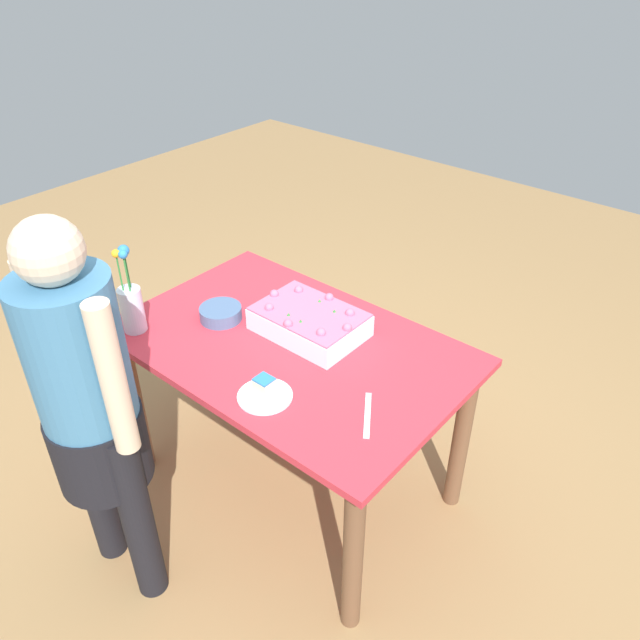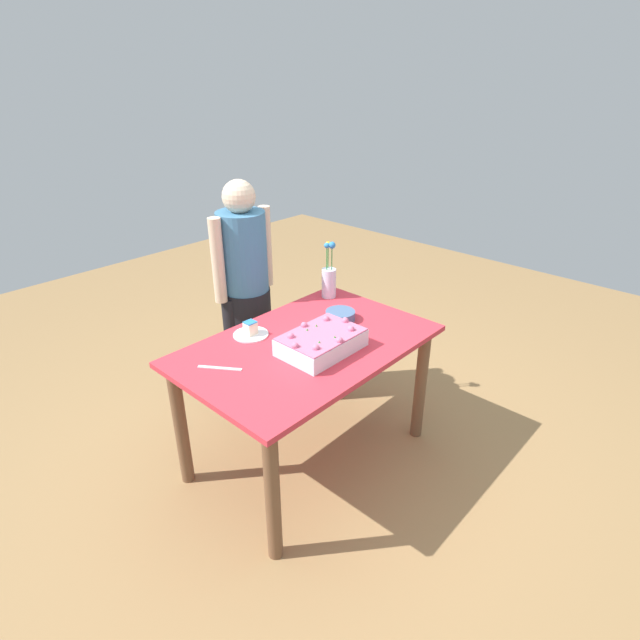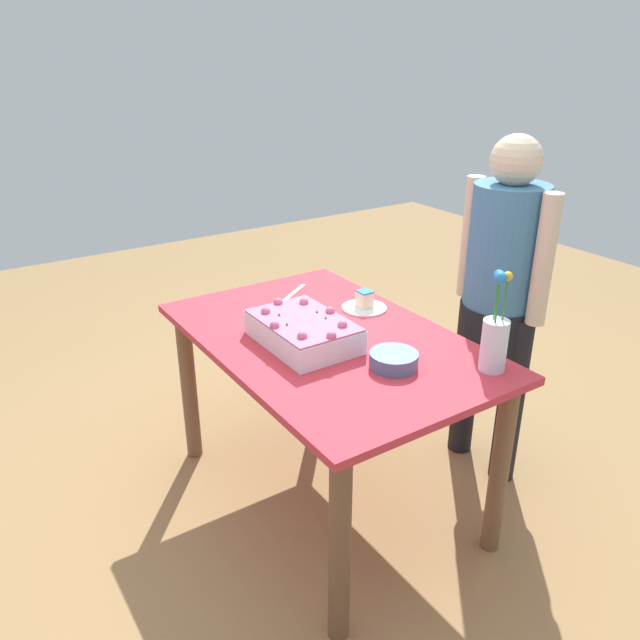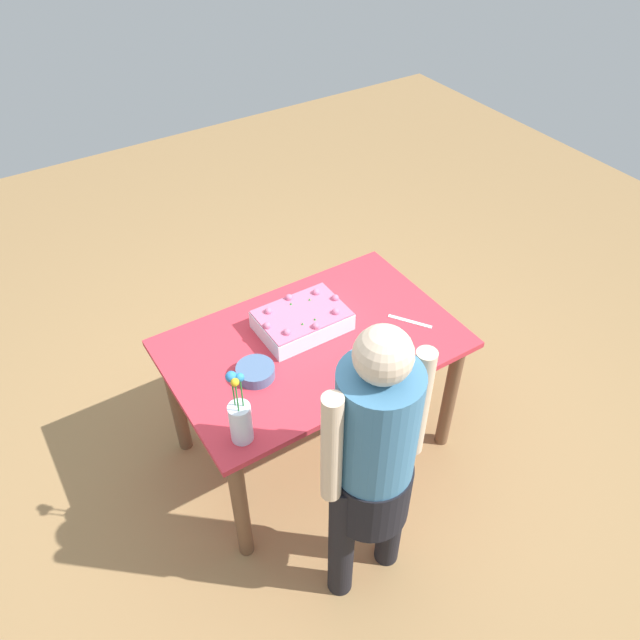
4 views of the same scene
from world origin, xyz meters
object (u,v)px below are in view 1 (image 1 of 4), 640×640
Objects in this scene: sheet_cake at (309,321)px; person_standing at (89,401)px; flower_vase at (131,304)px; serving_plate_with_slice at (265,392)px; cake_knife at (367,415)px; fruit_bowl at (221,313)px.

sheet_cake is 0.28× the size of person_standing.
flower_vase is 0.53m from person_standing.
flower_vase is (-0.68, -0.04, 0.09)m from serving_plate_with_slice.
flower_vase is at bearing -113.67° from cake_knife.
flower_vase is (-1.00, -0.19, 0.12)m from cake_knife.
flower_vase is at bearing -126.89° from fruit_bowl.
serving_plate_with_slice is 0.57m from person_standing.
sheet_cake is 0.42m from serving_plate_with_slice.
serving_plate_with_slice is at bearing -99.17° from cake_knife.
person_standing reaches higher than flower_vase.
person_standing is (-0.34, -0.45, 0.07)m from serving_plate_with_slice.
serving_plate_with_slice is 0.13× the size of person_standing.
person_standing is at bearing -126.87° from serving_plate_with_slice.
person_standing is at bearing -82.07° from cake_knife.
sheet_cake is 0.52m from cake_knife.
person_standing is at bearing -103.24° from sheet_cake.
sheet_cake reaches higher than fruit_bowl.
cake_knife is 0.90m from person_standing.
sheet_cake is 2.17× the size of serving_plate_with_slice.
cake_knife is at bearing -5.73° from fruit_bowl.
fruit_bowl is 0.70m from person_standing.
cake_knife is (0.46, -0.24, -0.05)m from sheet_cake.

